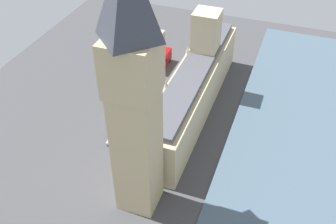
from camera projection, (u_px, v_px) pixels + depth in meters
The scene contains 12 objects.
ground_plane at pixel (186, 109), 116.84m from camera, with size 130.39×130.39×0.00m, color #424244.
river_thames at pixel (285, 130), 109.15m from camera, with size 28.34×117.35×0.25m, color #475B6B.
parliament_building at pixel (195, 85), 112.45m from camera, with size 10.43×60.39×25.97m.
clock_tower at pixel (133, 93), 72.06m from camera, with size 9.28×9.28×57.86m.
double_decker_bus_by_river_gate at pixel (163, 60), 132.98m from camera, with size 2.85×10.56×4.75m.
car_yellow_cab_under_trees at pixel (154, 85), 124.45m from camera, with size 1.91×4.42×1.74m.
car_blue_far_end at pixel (139, 116), 112.75m from camera, with size 2.03×4.62×1.74m.
car_silver_trailing at pixel (113, 138), 105.52m from camera, with size 1.99×4.80×1.74m.
pedestrian_midblock at pixel (180, 87), 124.11m from camera, with size 0.64×0.65×1.56m.
plane_tree_near_tower at pixel (138, 50), 130.34m from camera, with size 5.61×5.61×8.87m.
plane_tree_kerbside at pixel (133, 49), 130.21m from camera, with size 6.47×6.47×9.55m.
street_lamp_corner at pixel (118, 77), 122.15m from camera, with size 0.56×0.56×5.92m.
Camera 1 is at (-26.35, 87.98, 72.43)m, focal length 42.69 mm.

